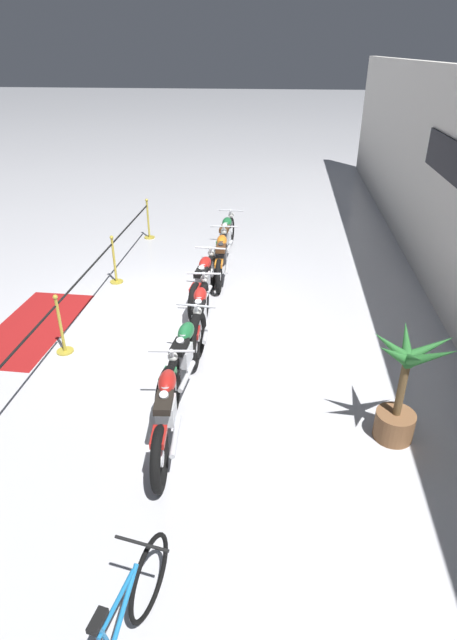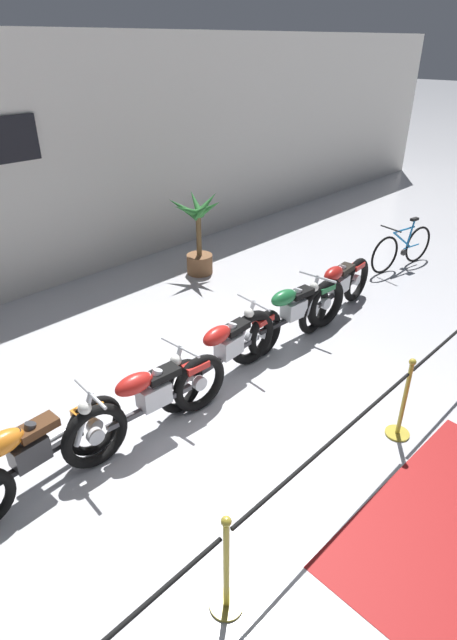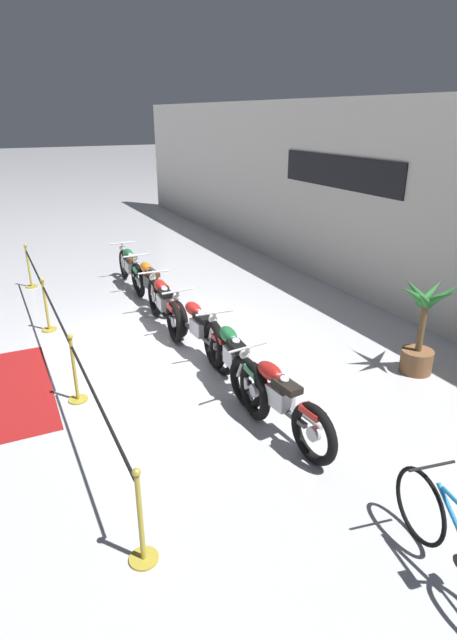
% 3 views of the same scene
% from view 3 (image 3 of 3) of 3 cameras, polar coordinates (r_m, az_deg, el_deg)
% --- Properties ---
extents(ground_plane, '(120.00, 120.00, 0.00)m').
position_cam_3_polar(ground_plane, '(9.16, -9.01, -2.74)').
color(ground_plane, silver).
extents(back_wall, '(28.00, 0.29, 4.20)m').
position_cam_3_polar(back_wall, '(11.07, 16.96, 12.42)').
color(back_wall, silver).
rests_on(back_wall, ground).
extents(motorcycle_green_0, '(2.26, 0.62, 0.93)m').
position_cam_3_polar(motorcycle_green_0, '(12.15, -11.11, 5.88)').
color(motorcycle_green_0, black).
rests_on(motorcycle_green_0, ground).
extents(motorcycle_orange_1, '(2.29, 0.62, 0.93)m').
position_cam_3_polar(motorcycle_orange_1, '(10.97, -8.96, 4.22)').
color(motorcycle_orange_1, black).
rests_on(motorcycle_orange_1, ground).
extents(motorcycle_red_2, '(2.17, 0.62, 0.96)m').
position_cam_3_polar(motorcycle_red_2, '(9.66, -7.42, 1.81)').
color(motorcycle_red_2, black).
rests_on(motorcycle_red_2, ground).
extents(motorcycle_red_3, '(2.37, 0.62, 0.93)m').
position_cam_3_polar(motorcycle_red_3, '(8.54, -3.47, -1.04)').
color(motorcycle_red_3, black).
rests_on(motorcycle_red_3, ground).
extents(motorcycle_green_4, '(2.40, 0.62, 0.98)m').
position_cam_3_polar(motorcycle_green_4, '(7.42, 0.48, -4.60)').
color(motorcycle_green_4, black).
rests_on(motorcycle_green_4, ground).
extents(motorcycle_red_5, '(2.20, 0.62, 0.96)m').
position_cam_3_polar(motorcycle_red_5, '(6.50, 5.57, -8.99)').
color(motorcycle_red_5, black).
rests_on(motorcycle_red_5, ground).
extents(bicycle, '(1.75, 0.51, 0.98)m').
position_cam_3_polar(bicycle, '(5.15, 24.58, -22.37)').
color(bicycle, black).
rests_on(bicycle, ground).
extents(potted_palm_left_of_row, '(1.07, 1.04, 1.59)m').
position_cam_3_polar(potted_palm_left_of_row, '(8.38, 21.25, -1.01)').
color(potted_palm_left_of_row, brown).
rests_on(potted_palm_left_of_row, ground).
extents(stanchion_far_left, '(8.95, 0.28, 1.05)m').
position_cam_3_polar(stanchion_far_left, '(9.79, -20.16, 2.37)').
color(stanchion_far_left, gold).
rests_on(stanchion_far_left, ground).
extents(stanchion_mid_left, '(0.28, 0.28, 1.05)m').
position_cam_3_polar(stanchion_mid_left, '(10.09, -20.03, 0.76)').
color(stanchion_mid_left, gold).
rests_on(stanchion_mid_left, ground).
extents(stanchion_mid_right, '(0.28, 0.28, 1.05)m').
position_cam_3_polar(stanchion_mid_right, '(7.51, -17.08, -6.42)').
color(stanchion_mid_right, gold).
rests_on(stanchion_mid_right, ground).
extents(stanchion_far_right, '(0.28, 0.28, 1.05)m').
position_cam_3_polar(stanchion_far_right, '(4.99, -9.92, -22.62)').
color(stanchion_far_right, gold).
rests_on(stanchion_far_right, ground).
extents(floor_banner, '(2.83, 1.35, 0.01)m').
position_cam_3_polar(floor_banner, '(8.29, -24.03, -7.39)').
color(floor_banner, maroon).
rests_on(floor_banner, ground).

